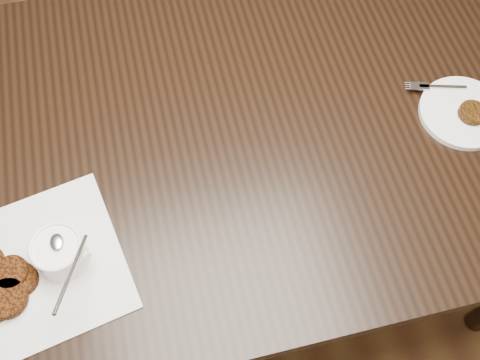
# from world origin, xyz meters

# --- Properties ---
(floor) EXTENTS (4.00, 4.00, 0.00)m
(floor) POSITION_xyz_m (0.00, 0.00, 0.00)
(floor) COLOR brown
(floor) RESTS_ON ground
(table) EXTENTS (1.43, 0.92, 0.75)m
(table) POSITION_xyz_m (0.07, 0.17, 0.38)
(table) COLOR black
(table) RESTS_ON floor
(napkin) EXTENTS (0.34, 0.34, 0.00)m
(napkin) POSITION_xyz_m (-0.36, -0.05, 0.75)
(napkin) COLOR silver
(napkin) RESTS_ON table
(sauce_ramekin) EXTENTS (0.14, 0.14, 0.13)m
(sauce_ramekin) POSITION_xyz_m (-0.31, -0.04, 0.82)
(sauce_ramekin) COLOR white
(sauce_ramekin) RESTS_ON napkin
(patty_cluster) EXTENTS (0.24, 0.24, 0.02)m
(patty_cluster) POSITION_xyz_m (-0.43, -0.08, 0.77)
(patty_cluster) COLOR #61290C
(patty_cluster) RESTS_ON napkin
(plate_with_patty) EXTENTS (0.22, 0.22, 0.03)m
(plate_with_patty) POSITION_xyz_m (0.52, 0.08, 0.76)
(plate_with_patty) COLOR white
(plate_with_patty) RESTS_ON table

